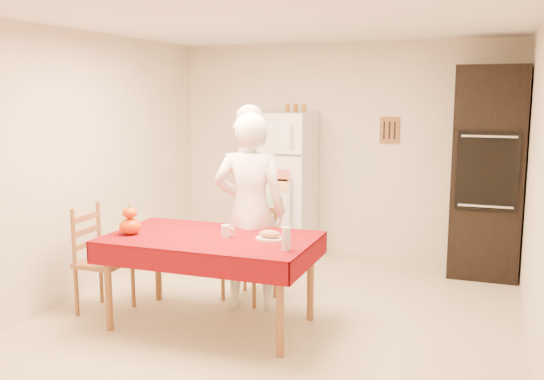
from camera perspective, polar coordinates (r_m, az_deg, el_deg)
The scene contains 17 objects.
floor at distance 5.37m, azimuth 0.63°, elevation -11.88°, with size 4.50×4.50×0.00m, color #C2B38C.
room_shell at distance 5.02m, azimuth 0.68°, elevation 5.67°, with size 4.02×4.52×2.51m.
refrigerator at distance 7.08m, azimuth 0.75°, elevation 0.43°, with size 0.75×0.74×1.70m.
oven_cabinet at distance 6.70m, azimuth 19.62°, elevation 1.56°, with size 0.70×0.62×2.20m.
dining_table at distance 5.02m, azimuth -5.76°, elevation -5.13°, with size 1.70×1.00×0.76m.
chair_far at distance 5.72m, azimuth -1.79°, elevation -5.22°, with size 0.51×0.49×0.95m.
chair_left at distance 5.58m, azimuth -16.08°, elevation -5.93°, with size 0.40×0.42×0.95m.
seated_woman at distance 5.35m, azimuth -2.08°, elevation -2.08°, with size 0.64×0.42×1.77m, color white.
coffee_mug at distance 4.95m, azimuth -4.36°, elevation -3.88°, with size 0.08×0.08×0.10m, color white.
pumpkin_lower at distance 5.17m, azimuth -13.21°, elevation -3.34°, with size 0.18×0.18×0.14m, color #DD6005.
pumpkin_upper at distance 5.15m, azimuth -13.25°, elevation -2.10°, with size 0.12×0.12×0.09m, color #E53605.
wine_glass at distance 4.53m, azimuth 1.34°, elevation -4.61°, with size 0.07×0.07×0.18m, color silver.
bread_plate at distance 4.86m, azimuth -0.19°, elevation -4.61°, with size 0.24×0.24×0.02m, color white.
bread_loaf at distance 4.85m, azimuth -0.19°, elevation -4.15°, with size 0.18×0.10×0.06m, color tan.
spice_jar_left at distance 7.02m, azimuth 1.48°, elevation 7.73°, with size 0.05×0.05×0.10m, color #90501A.
spice_jar_mid at distance 6.99m, azimuth 2.22°, elevation 7.72°, with size 0.05×0.05×0.10m, color brown.
spice_jar_right at distance 6.96m, azimuth 3.01°, elevation 7.71°, with size 0.05×0.05×0.10m, color #965C1B.
Camera 1 is at (1.66, -4.72, 1.93)m, focal length 40.00 mm.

